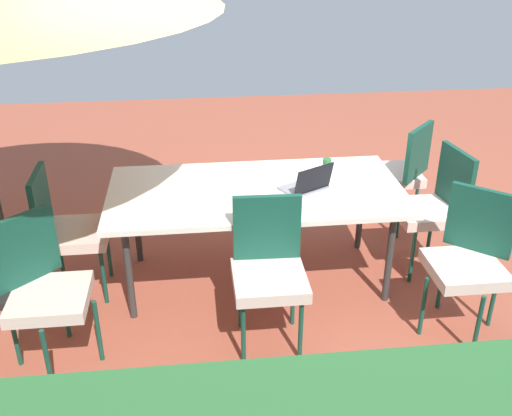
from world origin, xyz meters
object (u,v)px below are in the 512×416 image
(chair_southwest, at_px, (400,170))
(chair_east, at_px, (66,227))
(chair_north, at_px, (269,266))
(cup, at_px, (327,166))
(chair_northeast, at_px, (42,286))
(chair_northwest, at_px, (469,257))
(laptop, at_px, (307,185))
(dining_table, at_px, (256,195))
(chair_west, at_px, (435,204))

(chair_southwest, distance_m, chair_east, 2.80)
(chair_southwest, height_order, chair_north, same)
(chair_east, distance_m, cup, 1.97)
(chair_east, xyz_separation_m, chair_north, (-1.37, 0.69, 0.00))
(chair_north, xyz_separation_m, cup, (-0.56, -0.91, 0.28))
(chair_southwest, xyz_separation_m, chair_northeast, (2.72, 1.48, 0.00))
(chair_northwest, bearing_deg, laptop, -173.36)
(dining_table, bearing_deg, laptop, 169.02)
(chair_southwest, xyz_separation_m, cup, (0.77, 0.50, 0.28))
(chair_west, height_order, laptop, laptop)
(chair_east, xyz_separation_m, cup, (-1.94, -0.23, 0.28))
(chair_southwest, relative_size, chair_north, 1.00)
(chair_east, relative_size, chair_west, 1.00)
(dining_table, distance_m, cup, 0.62)
(chair_north, height_order, chair_northwest, same)
(chair_northeast, height_order, cup, chair_northeast)
(dining_table, relative_size, chair_northeast, 2.17)
(cup, bearing_deg, dining_table, 20.94)
(dining_table, bearing_deg, chair_northwest, 151.24)
(chair_southwest, height_order, chair_northwest, same)
(chair_east, height_order, chair_west, same)
(chair_west, xyz_separation_m, laptop, (1.03, 0.11, 0.27))
(dining_table, xyz_separation_m, chair_northwest, (-1.32, 0.73, -0.17))
(chair_northeast, bearing_deg, cup, -16.97)
(chair_east, distance_m, laptop, 1.75)
(dining_table, bearing_deg, chair_northeast, 28.80)
(chair_west, relative_size, laptop, 2.46)
(chair_northwest, bearing_deg, cup, 169.65)
(chair_southwest, bearing_deg, chair_northwest, 43.03)
(chair_north, distance_m, chair_northwest, 1.32)
(chair_north, bearing_deg, chair_east, 155.41)
(chair_southwest, relative_size, laptop, 2.46)
(dining_table, bearing_deg, chair_north, 90.27)
(chair_west, height_order, cup, chair_west)
(chair_northeast, height_order, chair_north, same)
(chair_northwest, bearing_deg, chair_north, -140.33)
(dining_table, relative_size, chair_southwest, 2.17)
(dining_table, distance_m, chair_west, 1.40)
(dining_table, height_order, laptop, laptop)
(chair_northeast, relative_size, chair_west, 1.00)
(chair_east, bearing_deg, chair_north, -117.39)
(chair_east, height_order, chair_north, same)
(chair_northeast, relative_size, chair_east, 1.00)
(chair_northwest, height_order, laptop, laptop)
(dining_table, xyz_separation_m, chair_north, (-0.00, 0.70, -0.17))
(chair_north, bearing_deg, chair_northeast, -175.42)
(chair_west, height_order, chair_north, same)
(chair_east, bearing_deg, laptop, -92.77)
(dining_table, xyz_separation_m, laptop, (-0.36, 0.07, 0.10))
(chair_west, bearing_deg, cup, -110.43)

